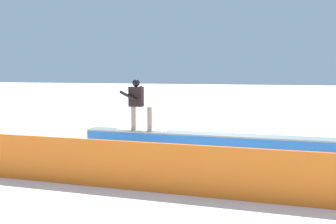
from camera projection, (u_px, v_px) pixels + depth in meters
The scene contains 4 objects.
ground_plane at pixel (217, 155), 10.24m from camera, with size 120.00×120.00×0.00m, color white.
grind_box at pixel (217, 145), 10.21m from camera, with size 7.75×0.67×0.58m.
snowboarder at pixel (138, 103), 10.75m from camera, with size 1.56×0.44×1.49m.
safety_fence at pixel (185, 170), 6.83m from camera, with size 12.16×0.06×0.95m, color orange.
Camera 1 is at (-1.67, 10.00, 2.27)m, focal length 39.58 mm.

